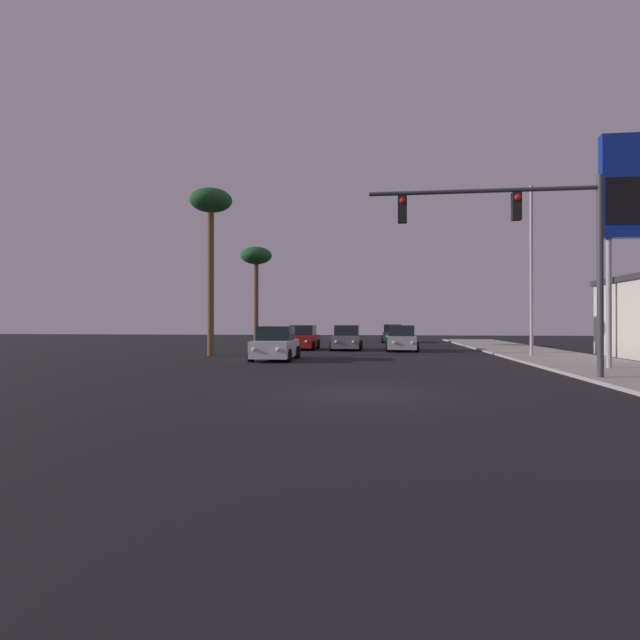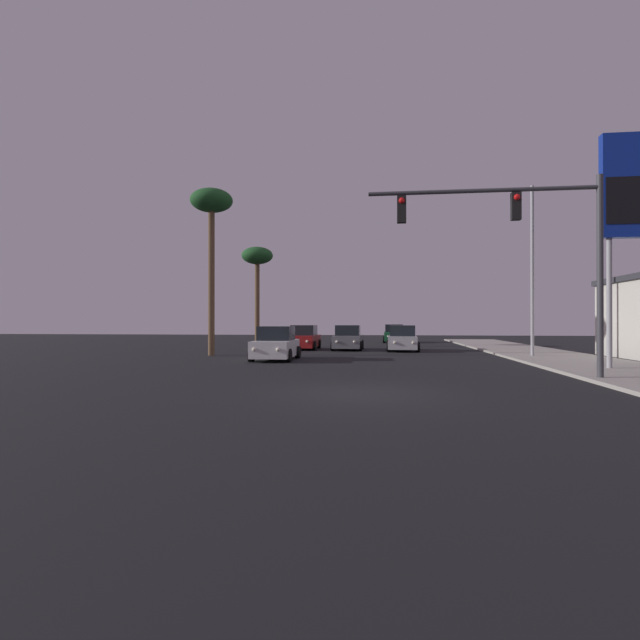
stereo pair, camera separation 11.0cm
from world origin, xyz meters
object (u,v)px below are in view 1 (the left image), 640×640
at_px(car_red, 303,338).
at_px(car_white, 276,345).
at_px(car_green, 392,334).
at_px(gas_station_sign, 628,199).
at_px(traffic_light_mast, 531,235).
at_px(street_lamp, 529,261).
at_px(palm_tree_near, 211,210).
at_px(car_silver, 402,339).
at_px(car_grey, 347,339).
at_px(palm_tree_mid, 256,260).

distance_m(car_red, car_white, 9.78).
bearing_deg(car_green, car_red, 63.05).
distance_m(car_white, gas_station_sign, 16.29).
height_order(car_red, traffic_light_mast, traffic_light_mast).
bearing_deg(car_white, street_lamp, -168.24).
bearing_deg(palm_tree_near, traffic_light_mast, -35.67).
distance_m(car_silver, street_lamp, 9.57).
bearing_deg(car_red, gas_station_sign, 137.41).
relative_size(car_green, traffic_light_mast, 0.58).
bearing_deg(car_grey, car_red, -5.32).
bearing_deg(traffic_light_mast, car_red, 120.51).
height_order(car_silver, car_green, same).
distance_m(car_red, gas_station_sign, 21.08).
height_order(car_red, car_green, same).
xyz_separation_m(car_green, gas_station_sign, (8.30, -26.64, 5.86)).
relative_size(car_green, palm_tree_near, 0.46).
relative_size(car_silver, car_grey, 1.01).
xyz_separation_m(car_red, street_lamp, (13.16, -6.72, 4.36)).
bearing_deg(gas_station_sign, car_red, 136.90).
bearing_deg(car_green, gas_station_sign, 107.23).
xyz_separation_m(car_grey, palm_tree_mid, (-7.19, 3.34, 5.86)).
xyz_separation_m(car_red, car_grey, (3.09, -0.30, 0.00)).
distance_m(street_lamp, palm_tree_mid, 19.88).
relative_size(car_red, palm_tree_near, 0.46).
bearing_deg(car_silver, car_red, -7.42).
xyz_separation_m(car_grey, traffic_light_mast, (7.11, -17.00, 3.97)).
bearing_deg(palm_tree_mid, car_red, -36.56).
xyz_separation_m(car_white, gas_station_sign, (14.65, -4.06, 5.86)).
xyz_separation_m(car_green, palm_tree_near, (-10.70, -19.76, 7.47)).
height_order(car_silver, traffic_light_mast, traffic_light_mast).
bearing_deg(palm_tree_mid, car_grey, -24.91).
xyz_separation_m(car_white, traffic_light_mast, (10.06, -7.52, 3.97)).
bearing_deg(car_green, car_grey, 75.36).
xyz_separation_m(car_silver, car_grey, (-3.64, 0.82, 0.00)).
xyz_separation_m(car_green, street_lamp, (6.67, -19.52, 4.36)).
height_order(car_silver, gas_station_sign, gas_station_sign).
bearing_deg(car_silver, car_white, 54.70).
xyz_separation_m(traffic_light_mast, street_lamp, (2.96, 10.58, 0.38)).
distance_m(car_red, street_lamp, 15.40).
bearing_deg(car_red, car_green, -116.37).
relative_size(car_silver, traffic_light_mast, 0.58).
bearing_deg(traffic_light_mast, car_white, 143.23).
relative_size(car_grey, street_lamp, 0.48).
bearing_deg(palm_tree_mid, street_lamp, -29.48).
bearing_deg(palm_tree_near, street_lamp, 0.80).
xyz_separation_m(car_silver, car_green, (-0.24, 13.91, 0.00)).
height_order(car_silver, car_red, same).
distance_m(car_silver, gas_station_sign, 16.16).
relative_size(car_white, car_grey, 1.00).
relative_size(car_red, street_lamp, 0.48).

